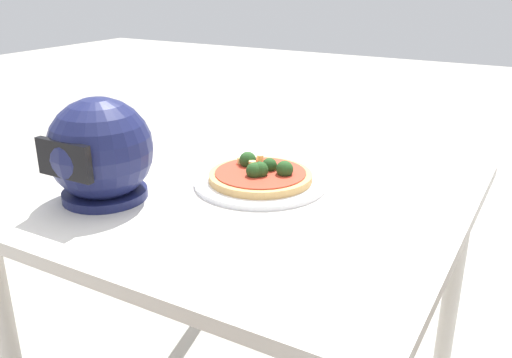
{
  "coord_description": "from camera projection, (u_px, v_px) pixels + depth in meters",
  "views": [
    {
      "loc": [
        -0.6,
        1.04,
        1.19
      ],
      "look_at": [
        0.0,
        -0.02,
        0.72
      ],
      "focal_mm": 38.1,
      "sensor_mm": 36.0,
      "label": 1
    }
  ],
  "objects": [
    {
      "name": "pizza_plate",
      "position": [
        259.0,
        182.0,
        1.32
      ],
      "size": [
        0.32,
        0.32,
        0.01
      ],
      "primitive_type": "cylinder",
      "color": "white",
      "rests_on": "dining_table"
    },
    {
      "name": "dining_table",
      "position": [
        253.0,
        221.0,
        1.33
      ],
      "size": [
        0.97,
        0.95,
        0.7
      ],
      "color": "beige",
      "rests_on": "ground"
    },
    {
      "name": "motorcycle_helmet",
      "position": [
        100.0,
        152.0,
        1.21
      ],
      "size": [
        0.23,
        0.23,
        0.23
      ],
      "color": "#191E4C",
      "rests_on": "dining_table"
    },
    {
      "name": "pizza",
      "position": [
        260.0,
        174.0,
        1.32
      ],
      "size": [
        0.25,
        0.25,
        0.06
      ],
      "color": "tan",
      "rests_on": "pizza_plate"
    }
  ]
}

